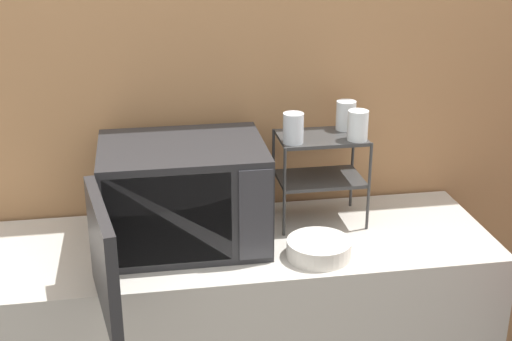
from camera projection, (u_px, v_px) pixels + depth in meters
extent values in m
cube|color=#9E7047|center=(191.00, 97.00, 2.47)|extent=(8.00, 0.06, 2.60)
cube|color=#262628|center=(183.00, 194.00, 2.28)|extent=(0.52, 0.40, 0.33)
cube|color=#B7B2A8|center=(169.00, 221.00, 2.10)|extent=(0.37, 0.01, 0.29)
cube|color=#333338|center=(256.00, 215.00, 2.13)|extent=(0.10, 0.01, 0.29)
cube|color=#262628|center=(103.00, 259.00, 1.88)|extent=(0.10, 0.40, 0.32)
cylinder|color=#333333|center=(284.00, 193.00, 2.32)|extent=(0.01, 0.01, 0.31)
cylinder|color=#333333|center=(369.00, 187.00, 2.36)|extent=(0.01, 0.01, 0.31)
cylinder|color=#333333|center=(273.00, 171.00, 2.50)|extent=(0.01, 0.01, 0.31)
cylinder|color=#333333|center=(352.00, 166.00, 2.54)|extent=(0.01, 0.01, 0.31)
cube|color=#333333|center=(320.00, 179.00, 2.43)|extent=(0.28, 0.19, 0.01)
cube|color=#333333|center=(321.00, 138.00, 2.38)|extent=(0.28, 0.19, 0.01)
cylinder|color=silver|center=(293.00, 128.00, 2.29)|extent=(0.07, 0.07, 0.10)
cylinder|color=silver|center=(346.00, 115.00, 2.42)|extent=(0.07, 0.07, 0.10)
cylinder|color=silver|center=(358.00, 125.00, 2.32)|extent=(0.07, 0.07, 0.10)
cylinder|color=silver|center=(319.00, 255.00, 2.23)|extent=(0.11, 0.11, 0.01)
cylinder|color=silver|center=(319.00, 249.00, 2.23)|extent=(0.20, 0.20, 0.06)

